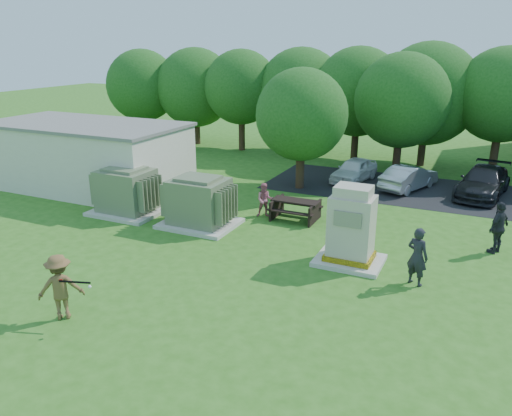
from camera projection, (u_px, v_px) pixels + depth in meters
The scene contains 17 objects.
ground at pixel (202, 284), 15.66m from camera, with size 120.00×120.00×0.00m, color #2D6619.
service_building at pixel (87, 157), 25.58m from camera, with size 10.00×5.00×3.20m, color beige.
service_building_roof at pixel (83, 124), 25.05m from camera, with size 10.20×5.20×0.15m, color slate.
parking_strip at pixel (467, 197), 24.45m from camera, with size 20.00×6.00×0.01m, color #232326.
transformer_left at pixel (127, 192), 21.83m from camera, with size 3.00×2.40×2.07m.
transformer_right at pixel (199, 203), 20.34m from camera, with size 3.00×2.40×2.07m.
generator_cabinet at pixel (351, 230), 16.79m from camera, with size 2.25×1.84×2.74m.
picnic_table at pixel (295, 207), 21.19m from camera, with size 2.00×1.50×0.86m.
batter at pixel (60, 287), 13.46m from camera, with size 1.20×0.69×1.86m, color brown.
person_by_generator at pixel (417, 256), 15.35m from camera, with size 0.69×0.45×1.89m, color #222227.
person_at_picnic at pixel (265, 200), 21.45m from camera, with size 0.73×0.57×1.50m, color #BE6574.
person_walking_right at pixel (499, 228), 17.69m from camera, with size 1.11×0.46×1.90m, color #27282D.
car_white at pixel (354, 170), 26.98m from camera, with size 1.47×3.66×1.25m, color white.
car_silver_a at pixel (409, 177), 25.49m from camera, with size 1.33×3.80×1.25m, color #AEAEB3.
car_dark at pixel (483, 182), 24.41m from camera, with size 1.96×4.83×1.40m, color black.
batting_equipment at pixel (74, 282), 13.08m from camera, with size 1.21×0.32×0.09m.
tree_row at pixel (386, 96), 29.54m from camera, with size 41.30×13.30×7.30m.
Camera 1 is at (7.50, -12.06, 7.23)m, focal length 35.00 mm.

